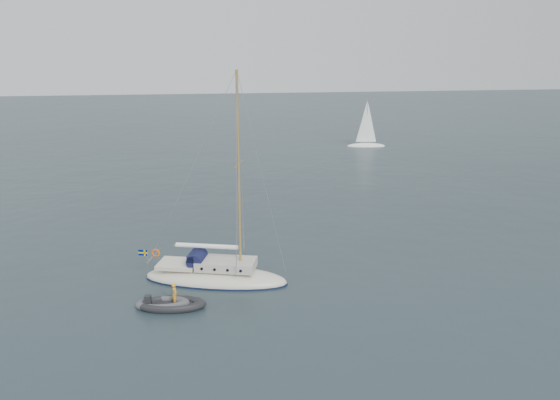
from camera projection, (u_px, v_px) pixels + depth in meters
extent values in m
plane|color=black|center=(277.00, 288.00, 30.15)|extent=(300.00, 300.00, 0.00)
ellipsoid|color=silver|center=(216.00, 279.00, 31.03)|extent=(8.20, 2.55, 1.37)
cube|color=beige|center=(227.00, 263.00, 30.89)|extent=(3.28, 1.73, 0.50)
cube|color=silver|center=(176.00, 268.00, 30.45)|extent=(2.19, 1.73, 0.23)
cylinder|color=#121638|center=(196.00, 261.00, 30.54)|extent=(0.87, 1.50, 0.87)
cube|color=#121638|center=(193.00, 258.00, 30.46)|extent=(0.41, 1.50, 0.36)
cylinder|color=olive|center=(239.00, 172.00, 29.67)|extent=(0.14, 0.14, 10.94)
cylinder|color=olive|center=(239.00, 162.00, 29.52)|extent=(0.05, 2.00, 0.05)
cylinder|color=olive|center=(207.00, 248.00, 30.45)|extent=(3.83, 0.09, 0.09)
cylinder|color=white|center=(207.00, 247.00, 30.44)|extent=(3.56, 0.26, 0.26)
cylinder|color=#94949D|center=(149.00, 264.00, 30.10)|extent=(0.04, 2.00, 0.04)
torus|color=#F75306|center=(149.00, 260.00, 30.62)|extent=(0.49, 0.09, 0.49)
cylinder|color=olive|center=(143.00, 266.00, 30.07)|extent=(0.03, 0.03, 0.82)
cube|color=#000E68|center=(138.00, 261.00, 29.96)|extent=(0.55, 0.02, 0.35)
cube|color=#F9C000|center=(138.00, 261.00, 29.96)|extent=(0.57, 0.03, 0.08)
cube|color=#F9C000|center=(140.00, 261.00, 29.97)|extent=(0.08, 0.03, 0.36)
cylinder|color=black|center=(205.00, 259.00, 31.52)|extent=(0.16, 0.05, 0.16)
cylinder|color=black|center=(206.00, 270.00, 29.86)|extent=(0.16, 0.05, 0.16)
cylinder|color=black|center=(217.00, 258.00, 31.64)|extent=(0.16, 0.05, 0.16)
cylinder|color=black|center=(220.00, 269.00, 29.98)|extent=(0.16, 0.05, 0.16)
cylinder|color=black|center=(230.00, 257.00, 31.77)|extent=(0.16, 0.05, 0.16)
cylinder|color=black|center=(233.00, 268.00, 30.10)|extent=(0.16, 0.05, 0.16)
cylinder|color=black|center=(242.00, 256.00, 31.89)|extent=(0.16, 0.05, 0.16)
cylinder|color=black|center=(246.00, 267.00, 30.23)|extent=(0.16, 0.05, 0.16)
cube|color=#535459|center=(163.00, 305.00, 27.87)|extent=(1.69, 0.69, 0.10)
cube|color=black|center=(172.00, 305.00, 27.80)|extent=(2.19, 0.91, 0.11)
cube|color=black|center=(148.00, 302.00, 27.53)|extent=(0.32, 0.32, 0.55)
imported|color=orange|center=(175.00, 294.00, 27.67)|extent=(0.38, 0.48, 1.16)
ellipsoid|color=white|center=(366.00, 146.00, 75.68)|extent=(5.30, 1.77, 0.88)
cylinder|color=#94949D|center=(367.00, 121.00, 74.77)|extent=(0.09, 0.09, 6.18)
cone|color=white|center=(367.00, 121.00, 74.77)|extent=(2.83, 2.83, 5.74)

